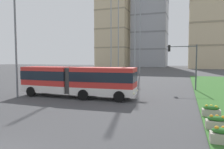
# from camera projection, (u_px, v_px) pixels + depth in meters

# --- Properties ---
(articulated_bus) EXTENTS (11.94, 3.05, 3.00)m
(articulated_bus) POSITION_uv_depth(u_px,v_px,m) (77.00, 81.00, 20.72)
(articulated_bus) COLOR red
(articulated_bus) RESTS_ON ground
(flower_planter_1) EXTENTS (1.10, 0.56, 0.74)m
(flower_planter_1) POSITION_uv_depth(u_px,v_px,m) (224.00, 135.00, 9.14)
(flower_planter_1) COLOR #B7AD9E
(flower_planter_1) RESTS_ON grass_median
(flower_planter_2) EXTENTS (1.10, 0.56, 0.74)m
(flower_planter_2) POSITION_uv_depth(u_px,v_px,m) (217.00, 122.00, 11.04)
(flower_planter_2) COLOR #B7AD9E
(flower_planter_2) RESTS_ON grass_median
(flower_planter_3) EXTENTS (1.10, 0.56, 0.74)m
(flower_planter_3) POSITION_uv_depth(u_px,v_px,m) (211.00, 111.00, 13.54)
(flower_planter_3) COLOR #B7AD9E
(flower_planter_3) RESTS_ON grass_median
(traffic_light_far_right) EXTENTS (3.58, 0.28, 5.56)m
(traffic_light_far_right) POSITION_uv_depth(u_px,v_px,m) (186.00, 59.00, 25.50)
(traffic_light_far_right) COLOR #474C51
(traffic_light_far_right) RESTS_ON ground
(streetlight_left) EXTENTS (0.70, 0.28, 9.79)m
(streetlight_left) POSITION_uv_depth(u_px,v_px,m) (16.00, 43.00, 20.22)
(streetlight_left) COLOR slate
(streetlight_left) RESTS_ON ground
(apartment_tower_west) EXTENTS (16.62, 14.22, 48.42)m
(apartment_tower_west) POSITION_uv_depth(u_px,v_px,m) (113.00, 22.00, 112.19)
(apartment_tower_west) COLOR beige
(apartment_tower_west) RESTS_ON ground
(apartment_tower_westcentre) EXTENTS (17.98, 17.65, 52.80)m
(apartment_tower_westcentre) POSITION_uv_depth(u_px,v_px,m) (150.00, 18.00, 112.99)
(apartment_tower_westcentre) COLOR #9EA3AD
(apartment_tower_westcentre) RESTS_ON ground
(apartment_tower_centre) EXTENTS (14.55, 15.75, 54.77)m
(apartment_tower_centre) POSITION_uv_depth(u_px,v_px,m) (208.00, 3.00, 87.93)
(apartment_tower_centre) COLOR beige
(apartment_tower_centre) RESTS_ON ground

